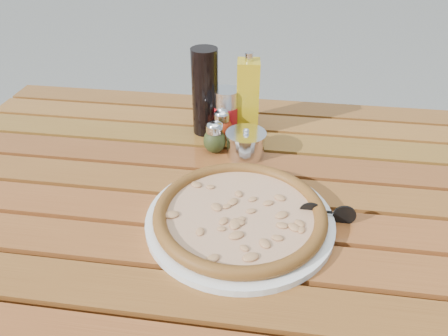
# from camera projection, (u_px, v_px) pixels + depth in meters

# --- Properties ---
(table) EXTENTS (1.40, 0.90, 0.75)m
(table) POSITION_uv_depth(u_px,v_px,m) (223.00, 212.00, 0.99)
(table) COLOR #35200C
(table) RESTS_ON ground
(plate) EXTENTS (0.46, 0.46, 0.01)m
(plate) POSITION_uv_depth(u_px,v_px,m) (240.00, 220.00, 0.84)
(plate) COLOR silver
(plate) RESTS_ON table
(pizza) EXTENTS (0.39, 0.39, 0.03)m
(pizza) POSITION_uv_depth(u_px,v_px,m) (240.00, 214.00, 0.83)
(pizza) COLOR beige
(pizza) RESTS_ON plate
(pepper_shaker) EXTENTS (0.07, 0.07, 0.08)m
(pepper_shaker) POSITION_uv_depth(u_px,v_px,m) (222.00, 125.00, 1.09)
(pepper_shaker) COLOR red
(pepper_shaker) RESTS_ON table
(oregano_shaker) EXTENTS (0.06, 0.06, 0.08)m
(oregano_shaker) POSITION_uv_depth(u_px,v_px,m) (215.00, 138.00, 1.04)
(oregano_shaker) COLOR #303A17
(oregano_shaker) RESTS_ON table
(dark_bottle) EXTENTS (0.08, 0.08, 0.22)m
(dark_bottle) POSITION_uv_depth(u_px,v_px,m) (205.00, 92.00, 1.08)
(dark_bottle) COLOR black
(dark_bottle) RESTS_ON table
(soda_can) EXTENTS (0.09, 0.09, 0.12)m
(soda_can) POSITION_uv_depth(u_px,v_px,m) (226.00, 112.00, 1.10)
(soda_can) COLOR silver
(soda_can) RESTS_ON table
(olive_oil_cruet) EXTENTS (0.06, 0.06, 0.21)m
(olive_oil_cruet) POSITION_uv_depth(u_px,v_px,m) (248.00, 97.00, 1.09)
(olive_oil_cruet) COLOR #B19112
(olive_oil_cruet) RESTS_ON table
(parmesan_tin) EXTENTS (0.12, 0.12, 0.07)m
(parmesan_tin) POSITION_uv_depth(u_px,v_px,m) (246.00, 143.00, 1.03)
(parmesan_tin) COLOR silver
(parmesan_tin) RESTS_ON table
(sunglasses) EXTENTS (0.11, 0.02, 0.04)m
(sunglasses) POSITION_uv_depth(u_px,v_px,m) (327.00, 214.00, 0.84)
(sunglasses) COLOR black
(sunglasses) RESTS_ON table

